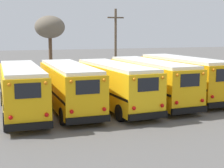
% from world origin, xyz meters
% --- Properties ---
extents(ground_plane, '(160.00, 160.00, 0.00)m').
position_xyz_m(ground_plane, '(0.00, 0.00, 0.00)').
color(ground_plane, '#5B5956').
extents(school_bus_0, '(2.65, 9.59, 3.10)m').
position_xyz_m(school_bus_0, '(-6.17, -0.20, 1.69)').
color(school_bus_0, '#EAAA0F').
rests_on(school_bus_0, ground).
extents(school_bus_1, '(2.66, 9.73, 3.06)m').
position_xyz_m(school_bus_1, '(-3.08, 0.10, 1.67)').
color(school_bus_1, '#EAAA0F').
rests_on(school_bus_1, ground).
extents(school_bus_2, '(2.86, 9.62, 3.07)m').
position_xyz_m(school_bus_2, '(0.00, -0.33, 1.68)').
color(school_bus_2, yellow).
rests_on(school_bus_2, ground).
extents(school_bus_3, '(2.71, 10.15, 3.12)m').
position_xyz_m(school_bus_3, '(3.08, 0.40, 1.70)').
color(school_bus_3, '#EAAA0F').
rests_on(school_bus_3, ground).
extents(school_bus_4, '(2.78, 9.90, 3.24)m').
position_xyz_m(school_bus_4, '(6.17, 1.03, 1.75)').
color(school_bus_4, '#E5A00C').
rests_on(school_bus_4, ground).
extents(utility_pole, '(1.80, 0.25, 7.59)m').
position_xyz_m(utility_pole, '(4.84, 12.22, 3.99)').
color(utility_pole, brown).
rests_on(utility_pole, ground).
extents(bare_tree_0, '(3.70, 3.70, 7.19)m').
position_xyz_m(bare_tree_0, '(-0.53, 20.83, 5.72)').
color(bare_tree_0, brown).
rests_on(bare_tree_0, ground).
extents(fence_line, '(20.39, 0.06, 1.42)m').
position_xyz_m(fence_line, '(-0.00, 7.14, 0.99)').
color(fence_line, '#939399').
rests_on(fence_line, ground).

